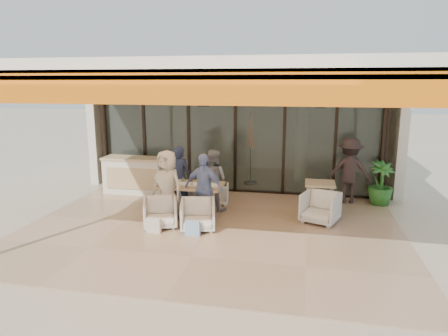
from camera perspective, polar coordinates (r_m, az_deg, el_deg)
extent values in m
plane|color=#C6B293|center=(8.69, -1.85, -8.64)|extent=(70.00, 70.00, 0.00)
cube|color=tan|center=(8.68, -1.85, -8.61)|extent=(8.00, 6.00, 0.01)
cube|color=silver|center=(8.13, -2.01, 13.68)|extent=(8.00, 6.00, 0.20)
cube|color=orange|center=(5.31, -9.51, 11.34)|extent=(8.00, 0.12, 0.45)
cube|color=#FA5814|center=(5.96, -7.14, 12.63)|extent=(8.00, 1.50, 0.06)
cylinder|color=black|center=(12.31, -16.61, 4.72)|extent=(0.12, 0.12, 3.20)
cylinder|color=black|center=(11.06, 21.78, 3.57)|extent=(0.12, 0.12, 3.20)
cube|color=#9EADA3|center=(11.16, 1.64, 4.50)|extent=(8.00, 0.03, 3.20)
cube|color=black|center=(11.47, 1.59, -3.25)|extent=(8.00, 0.10, 0.08)
cube|color=black|center=(11.06, 1.69, 12.54)|extent=(8.00, 0.10, 0.08)
cube|color=black|center=(12.47, -16.84, 4.79)|extent=(0.08, 0.10, 3.20)
cube|color=black|center=(11.92, -11.30, 4.76)|extent=(0.08, 0.10, 3.20)
cube|color=black|center=(11.47, -5.04, 4.66)|extent=(0.08, 0.10, 3.20)
cube|color=black|center=(11.16, 1.64, 4.50)|extent=(0.08, 0.10, 3.20)
cube|color=black|center=(11.01, 8.60, 4.27)|extent=(0.08, 0.10, 3.20)
cube|color=black|center=(11.03, 15.63, 3.97)|extent=(0.08, 0.10, 3.20)
cube|color=black|center=(11.20, 22.28, 3.63)|extent=(0.08, 0.10, 3.20)
cube|color=silver|center=(14.59, 4.01, 6.66)|extent=(9.00, 0.25, 3.40)
cube|color=silver|center=(14.19, -14.98, 6.13)|extent=(0.25, 3.50, 3.40)
cube|color=silver|center=(12.97, 22.66, 5.09)|extent=(0.25, 3.50, 3.40)
cube|color=silver|center=(12.79, 3.07, 13.54)|extent=(9.00, 3.50, 0.25)
cube|color=tan|center=(13.15, 2.90, -1.39)|extent=(8.00, 3.50, 0.02)
cylinder|color=silver|center=(13.07, -4.11, 5.15)|extent=(0.40, 0.40, 3.00)
cylinder|color=silver|center=(12.60, 11.02, 4.70)|extent=(0.40, 0.40, 3.00)
cylinder|color=black|center=(12.49, -2.91, 11.74)|extent=(0.03, 0.03, 0.70)
cube|color=black|center=(12.50, -2.88, 9.68)|extent=(0.30, 0.30, 0.40)
sphere|color=#FFBF72|center=(12.50, -2.88, 9.68)|extent=(0.18, 0.18, 0.18)
cylinder|color=black|center=(12.11, 13.70, 11.41)|extent=(0.03, 0.03, 0.70)
cube|color=black|center=(12.12, 13.59, 9.29)|extent=(0.30, 0.30, 0.40)
sphere|color=#FFBF72|center=(12.12, 13.59, 9.29)|extent=(0.18, 0.18, 0.18)
cylinder|color=black|center=(12.38, 3.76, -2.07)|extent=(0.40, 0.40, 0.05)
cylinder|color=black|center=(12.18, 3.82, 2.50)|extent=(0.04, 0.04, 2.10)
cone|color=orange|center=(12.08, 3.86, 5.54)|extent=(0.32, 0.32, 1.10)
cube|color=silver|center=(11.47, -12.35, -1.16)|extent=(1.80, 0.60, 1.00)
cube|color=tan|center=(11.37, -12.46, 1.34)|extent=(1.85, 0.65, 0.06)
cube|color=tan|center=(11.19, -12.98, -1.51)|extent=(1.50, 0.02, 0.60)
cube|color=tan|center=(9.39, -4.77, -2.46)|extent=(1.50, 0.90, 0.05)
cube|color=white|center=(9.39, -4.77, -2.31)|extent=(1.30, 0.35, 0.01)
cylinder|color=tan|center=(9.39, -8.92, -4.92)|extent=(0.06, 0.06, 0.70)
cylinder|color=tan|center=(9.05, -1.50, -5.43)|extent=(0.06, 0.06, 0.70)
cylinder|color=tan|center=(9.97, -7.65, -3.88)|extent=(0.06, 0.06, 0.70)
cylinder|color=tan|center=(9.64, -0.65, -4.31)|extent=(0.06, 0.06, 0.70)
cylinder|color=white|center=(9.37, -7.68, -2.03)|extent=(0.06, 0.06, 0.11)
cylinder|color=white|center=(9.63, -5.87, -1.60)|extent=(0.06, 0.06, 0.11)
cylinder|color=white|center=(9.27, -4.65, -2.12)|extent=(0.06, 0.06, 0.11)
cylinder|color=white|center=(9.46, -2.73, -1.79)|extent=(0.06, 0.06, 0.11)
cylinder|color=brown|center=(9.67, -7.66, -1.44)|extent=(0.07, 0.07, 0.16)
cylinder|color=black|center=(9.66, -4.89, -1.39)|extent=(0.09, 0.09, 0.17)
cylinder|color=black|center=(9.63, -4.90, -0.84)|extent=(0.10, 0.10, 0.01)
cylinder|color=white|center=(9.24, -7.97, -2.56)|extent=(0.22, 0.22, 0.01)
cylinder|color=white|center=(8.99, -2.54, -2.87)|extent=(0.22, 0.22, 0.01)
cylinder|color=white|center=(9.81, -6.78, -1.66)|extent=(0.22, 0.22, 0.01)
cylinder|color=white|center=(9.57, -1.65, -1.93)|extent=(0.22, 0.22, 0.01)
imported|color=silver|center=(10.48, -5.50, -3.01)|extent=(0.74, 0.70, 0.70)
imported|color=silver|center=(10.29, -1.00, -3.56)|extent=(0.65, 0.62, 0.59)
imported|color=silver|center=(8.76, -9.11, -6.13)|extent=(0.88, 0.86, 0.72)
imported|color=silver|center=(8.51, -3.77, -6.49)|extent=(0.85, 0.82, 0.73)
imported|color=#171E34|center=(9.92, -6.38, -1.31)|extent=(0.58, 0.39, 1.58)
imported|color=slate|center=(9.70, -1.65, -1.73)|extent=(0.86, 0.75, 1.51)
imported|color=beige|center=(9.08, -8.11, -2.49)|extent=(0.92, 0.75, 1.61)
imported|color=#6C85B5|center=(8.85, -2.97, -2.92)|extent=(0.98, 0.59, 1.57)
cube|color=silver|center=(8.47, -10.02, -8.16)|extent=(0.30, 0.10, 0.34)
cube|color=#99BFD8|center=(8.21, -4.49, -8.66)|extent=(0.30, 0.10, 0.34)
cube|color=tan|center=(9.80, 13.55, -2.16)|extent=(0.70, 0.70, 0.05)
cylinder|color=tan|center=(9.61, 11.83, -4.63)|extent=(0.05, 0.05, 0.70)
cylinder|color=tan|center=(9.64, 15.17, -4.76)|extent=(0.05, 0.05, 0.70)
cylinder|color=tan|center=(10.15, 11.82, -3.73)|extent=(0.05, 0.05, 0.70)
cylinder|color=tan|center=(10.18, 14.98, -3.86)|extent=(0.05, 0.05, 0.70)
imported|color=silver|center=(9.16, 13.60, -5.33)|extent=(0.94, 0.92, 0.77)
imported|color=black|center=(10.71, 17.49, -0.41)|extent=(1.13, 0.67, 1.72)
imported|color=#1E5919|center=(10.88, 21.47, -2.06)|extent=(0.83, 0.83, 1.14)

